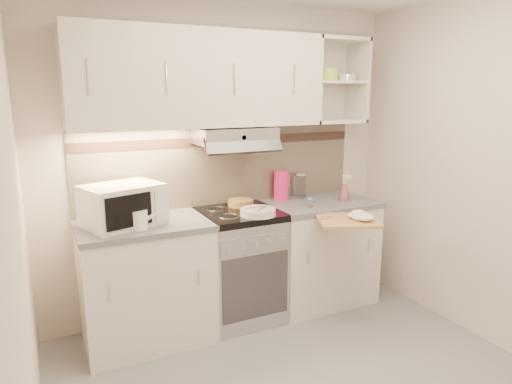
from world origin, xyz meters
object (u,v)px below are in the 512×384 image
(microwave, at_px, (123,205))
(cutting_board, at_px, (347,221))
(watering_can, at_px, (140,218))
(spray_bottle, at_px, (345,190))
(pink_pitcher, at_px, (281,185))
(glass_jar, at_px, (300,185))
(plate_stack, at_px, (258,212))
(electric_range, at_px, (240,265))

(microwave, distance_m, cutting_board, 1.62)
(watering_can, bearing_deg, spray_bottle, 11.33)
(microwave, xyz_separation_m, cutting_board, (1.53, -0.52, -0.17))
(pink_pitcher, height_order, glass_jar, pink_pitcher)
(microwave, xyz_separation_m, spray_bottle, (1.83, -0.08, -0.05))
(plate_stack, relative_size, pink_pitcher, 1.07)
(plate_stack, xyz_separation_m, pink_pitcher, (0.41, 0.38, 0.10))
(microwave, distance_m, watering_can, 0.18)
(electric_range, height_order, watering_can, watering_can)
(glass_jar, relative_size, cutting_board, 0.52)
(pink_pitcher, xyz_separation_m, glass_jar, (0.19, 0.00, -0.02))
(plate_stack, relative_size, spray_bottle, 1.13)
(electric_range, bearing_deg, plate_stack, -67.95)
(electric_range, xyz_separation_m, watering_can, (-0.80, -0.14, 0.52))
(microwave, bearing_deg, glass_jar, -10.69)
(spray_bottle, bearing_deg, watering_can, 172.65)
(microwave, bearing_deg, cutting_board, -36.81)
(glass_jar, bearing_deg, plate_stack, -147.64)
(plate_stack, bearing_deg, spray_bottle, 6.75)
(watering_can, distance_m, cutting_board, 1.50)
(glass_jar, bearing_deg, pink_pitcher, -179.97)
(spray_bottle, height_order, cutting_board, spray_bottle)
(microwave, relative_size, spray_bottle, 2.50)
(cutting_board, bearing_deg, plate_stack, 172.32)
(watering_can, bearing_deg, glass_jar, 22.24)
(electric_range, relative_size, glass_jar, 4.08)
(electric_range, relative_size, watering_can, 3.77)
(watering_can, xyz_separation_m, glass_jar, (1.47, 0.34, 0.04))
(spray_bottle, bearing_deg, plate_stack, 177.20)
(watering_can, distance_m, spray_bottle, 1.75)
(microwave, relative_size, plate_stack, 2.21)
(glass_jar, distance_m, cutting_board, 0.73)
(watering_can, bearing_deg, plate_stack, 6.72)
(cutting_board, bearing_deg, microwave, -176.04)
(watering_can, relative_size, plate_stack, 0.89)
(pink_pitcher, relative_size, glass_jar, 1.14)
(watering_can, height_order, spray_bottle, spray_bottle)
(spray_bottle, relative_size, cutting_board, 0.56)
(watering_can, bearing_deg, microwave, 127.34)
(pink_pitcher, bearing_deg, spray_bottle, -22.98)
(spray_bottle, bearing_deg, glass_jar, 125.78)
(plate_stack, height_order, glass_jar, glass_jar)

